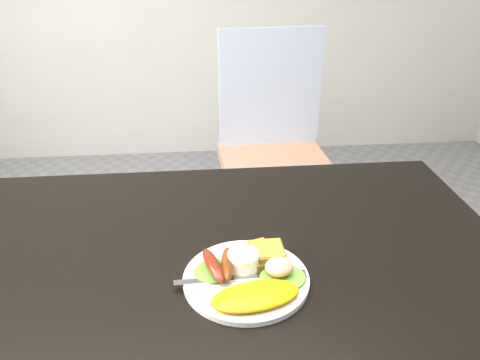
{
  "coord_description": "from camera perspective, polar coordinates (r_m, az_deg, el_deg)",
  "views": [
    {
      "loc": [
        -0.04,
        -0.77,
        1.32
      ],
      "look_at": [
        0.04,
        0.04,
        0.9
      ],
      "focal_mm": 35.0,
      "sensor_mm": 36.0,
      "label": 1
    }
  ],
  "objects": [
    {
      "name": "plate",
      "position": [
        0.89,
        0.74,
        -11.98
      ],
      "size": [
        0.23,
        0.23,
        0.01
      ],
      "primitive_type": "cylinder",
      "color": "white",
      "rests_on": "dining_table"
    },
    {
      "name": "ramekin",
      "position": [
        0.89,
        0.39,
        -9.84
      ],
      "size": [
        0.07,
        0.07,
        0.03
      ],
      "primitive_type": "cylinder",
      "rotation": [
        0.0,
        0.0,
        0.21
      ],
      "color": "white",
      "rests_on": "plate"
    },
    {
      "name": "omelette",
      "position": [
        0.83,
        1.87,
        -13.93
      ],
      "size": [
        0.17,
        0.1,
        0.02
      ],
      "primitive_type": "ellipsoid",
      "rotation": [
        0.0,
        0.0,
        0.19
      ],
      "color": "#FFB412",
      "rests_on": "plate"
    },
    {
      "name": "fork",
      "position": [
        0.88,
        -2.03,
        -12.0
      ],
      "size": [
        0.18,
        0.02,
        0.0
      ],
      "primitive_type": "cube",
      "rotation": [
        0.0,
        0.0,
        0.05
      ],
      "color": "#ADAFB7",
      "rests_on": "plate"
    },
    {
      "name": "potato_salad",
      "position": [
        0.87,
        4.79,
        -10.49
      ],
      "size": [
        0.06,
        0.06,
        0.03
      ],
      "primitive_type": "ellipsoid",
      "rotation": [
        0.0,
        0.0,
        0.21
      ],
      "color": "beige",
      "rests_on": "lettuce_right"
    },
    {
      "name": "toast_a",
      "position": [
        0.92,
        1.81,
        -9.26
      ],
      "size": [
        0.11,
        0.11,
        0.01
      ],
      "primitive_type": "cube",
      "rotation": [
        0.0,
        0.0,
        0.36
      ],
      "color": "brown",
      "rests_on": "plate"
    },
    {
      "name": "sausage_b",
      "position": [
        0.88,
        -1.56,
        -10.21
      ],
      "size": [
        0.03,
        0.1,
        0.02
      ],
      "primitive_type": "ellipsoid",
      "rotation": [
        0.0,
        0.0,
        -0.06
      ],
      "color": "#5D2510",
      "rests_on": "lettuce_left"
    },
    {
      "name": "dining_table",
      "position": [
        0.97,
        -2.08,
        -10.16
      ],
      "size": [
        1.2,
        0.8,
        0.04
      ],
      "primitive_type": "cube",
      "color": "black",
      "rests_on": "ground"
    },
    {
      "name": "dining_chair",
      "position": [
        2.02,
        4.35,
        1.75
      ],
      "size": [
        0.48,
        0.48,
        0.05
      ],
      "primitive_type": "cube",
      "rotation": [
        0.0,
        0.0,
        0.06
      ],
      "color": "tan",
      "rests_on": "ground"
    },
    {
      "name": "sausage_a",
      "position": [
        0.88,
        -3.29,
        -10.31
      ],
      "size": [
        0.05,
        0.11,
        0.03
      ],
      "primitive_type": "ellipsoid",
      "rotation": [
        0.0,
        0.0,
        0.29
      ],
      "color": "#651F0C",
      "rests_on": "lettuce_left"
    },
    {
      "name": "person",
      "position": [
        1.4,
        -17.51,
        -0.51
      ],
      "size": [
        0.52,
        0.36,
        1.39
      ],
      "primitive_type": "imported",
      "rotation": [
        0.0,
        0.0,
        3.2
      ],
      "color": "navy",
      "rests_on": "ground"
    },
    {
      "name": "toast_b",
      "position": [
        0.92,
        3.29,
        -8.65
      ],
      "size": [
        0.07,
        0.07,
        0.01
      ],
      "primitive_type": "cube",
      "rotation": [
        0.0,
        0.0,
        0.03
      ],
      "color": "brown",
      "rests_on": "toast_a"
    },
    {
      "name": "lettuce_left",
      "position": [
        0.89,
        -3.13,
        -10.96
      ],
      "size": [
        0.09,
        0.09,
        0.01
      ],
      "primitive_type": "ellipsoid",
      "rotation": [
        0.0,
        0.0,
        0.26
      ],
      "color": "#40891B",
      "rests_on": "plate"
    },
    {
      "name": "lettuce_right",
      "position": [
        0.88,
        5.21,
        -11.7
      ],
      "size": [
        0.09,
        0.08,
        0.01
      ],
      "primitive_type": "ellipsoid",
      "rotation": [
        0.0,
        0.0,
        0.04
      ],
      "color": "#408C1F",
      "rests_on": "plate"
    }
  ]
}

